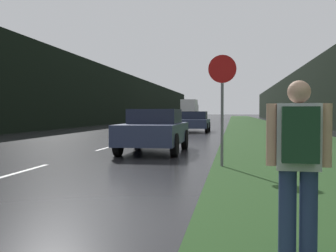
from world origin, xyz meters
name	(u,v)px	position (x,y,z in m)	size (l,w,h in m)	color
grass_verge	(258,126)	(7.23, 40.00, 0.01)	(6.00, 240.00, 0.02)	#26471E
lane_stripe_b	(17,173)	(0.00, 6.72, 0.00)	(0.12, 3.00, 0.01)	silver
lane_stripe_c	(109,147)	(0.00, 13.72, 0.00)	(0.12, 3.00, 0.01)	silver
lane_stripe_d	(146,137)	(0.00, 20.72, 0.00)	(0.12, 3.00, 0.01)	silver
lane_stripe_e	(166,131)	(0.00, 27.72, 0.00)	(0.12, 3.00, 0.01)	silver
lane_stripe_f	(178,128)	(0.00, 34.72, 0.00)	(0.12, 3.00, 0.01)	silver
treeline_far_side	(114,97)	(-10.23, 50.00, 3.29)	(2.00, 140.00, 6.57)	black
treeline_near_side	(305,97)	(13.23, 50.00, 3.21)	(2.00, 140.00, 6.41)	black
stop_sign	(222,98)	(4.48, 8.46, 1.71)	(0.69, 0.07, 2.76)	slate
hitchhiker_with_backpack	(299,158)	(5.32, 1.87, 0.94)	(0.57, 0.42, 1.63)	navy
car_passing_near	(154,130)	(2.12, 12.04, 0.75)	(1.97, 4.39, 1.46)	#2D3856
car_passing_far	(195,122)	(2.12, 27.39, 0.71)	(2.04, 4.39, 1.42)	#2D3856
car_oncoming	(173,118)	(-2.12, 46.25, 0.69)	(1.89, 4.29, 1.35)	black
delivery_truck	(190,110)	(-2.12, 65.94, 1.78)	(2.47, 7.02, 3.40)	gray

